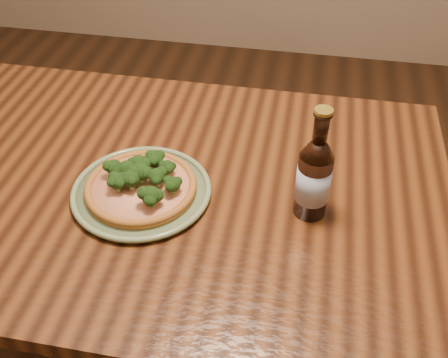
% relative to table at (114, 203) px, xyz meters
% --- Properties ---
extents(table, '(1.60, 0.90, 0.75)m').
position_rel_table_xyz_m(table, '(0.00, 0.00, 0.00)').
color(table, '#4A2610').
rests_on(table, ground).
extents(plate, '(0.32, 0.32, 0.02)m').
position_rel_table_xyz_m(plate, '(0.10, -0.05, 0.10)').
color(plate, '#667852').
rests_on(plate, table).
extents(pizza, '(0.25, 0.25, 0.07)m').
position_rel_table_xyz_m(pizza, '(0.10, -0.05, 0.12)').
color(pizza, '#905820').
rests_on(pizza, plate).
extents(beer_bottle, '(0.07, 0.07, 0.27)m').
position_rel_table_xyz_m(beer_bottle, '(0.48, -0.04, 0.19)').
color(beer_bottle, black).
rests_on(beer_bottle, table).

